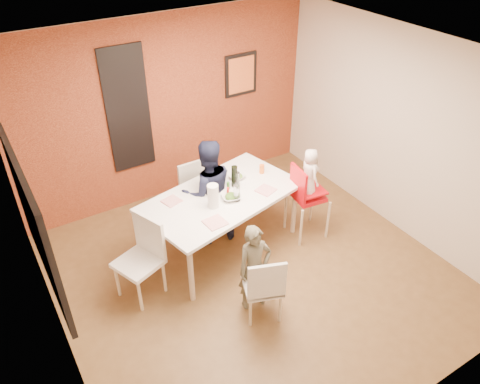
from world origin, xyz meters
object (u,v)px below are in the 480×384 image
high_chair (305,195)px  child_near (255,268)px  toddler (309,173)px  chair_left (143,253)px  dining_table (222,200)px  wine_bottle (234,176)px  chair_near (264,286)px  paper_towel_roll (213,196)px  child_far (208,192)px  chair_far (200,194)px

high_chair → child_near: bearing=126.8°
child_near → toddler: toddler is taller
chair_left → high_chair: size_ratio=0.93×
dining_table → wine_bottle: bearing=20.3°
chair_near → wine_bottle: (0.48, 1.39, 0.48)m
toddler → paper_towel_roll: toddler is taller
child_near → child_far: child_far is taller
chair_far → child_near: child_near is taller
high_chair → wine_bottle: wine_bottle is taller
toddler → paper_towel_roll: (-1.30, 0.20, 0.00)m
high_chair → wine_bottle: (-0.82, 0.44, 0.32)m
chair_far → high_chair: bearing=-37.7°
chair_far → chair_left: (-1.10, -0.72, 0.00)m
chair_near → child_far: 1.60m
chair_left → wine_bottle: bearing=81.3°
chair_near → toddler: 1.70m
dining_table → toddler: (1.10, -0.36, 0.22)m
high_chair → chair_far: bearing=59.8°
dining_table → child_near: child_near is taller
dining_table → high_chair: (1.07, -0.35, -0.10)m
child_near → paper_towel_roll: (0.00, 0.91, 0.43)m
chair_left → high_chair: high_chair is taller
chair_far → chair_near: bearing=-95.8°
wine_bottle → paper_towel_roll: paper_towel_roll is taller
high_chair → wine_bottle: bearing=69.2°
dining_table → child_far: bearing=101.3°
chair_far → child_far: (0.00, -0.25, 0.17)m
chair_far → child_far: size_ratio=0.68×
child_far → wine_bottle: bearing=161.9°
child_far → wine_bottle: size_ratio=5.05×
chair_left → paper_towel_roll: paper_towel_roll is taller
chair_near → child_near: size_ratio=0.81×
chair_far → chair_left: chair_left is taller
dining_table → child_near: (-0.20, -1.07, -0.20)m
toddler → wine_bottle: bearing=71.2°
high_chair → child_near: child_near is taller
wine_bottle → paper_towel_roll: bearing=-151.1°
child_far → dining_table: bearing=113.2°
child_far → paper_towel_roll: size_ratio=4.86×
child_near → child_far: (0.15, 1.33, 0.19)m
dining_table → wine_bottle: (0.25, 0.09, 0.22)m
chair_far → child_near: 1.59m
chair_left → toddler: 2.30m
chair_far → wine_bottle: size_ratio=3.44×
high_chair → child_far: child_far is taller
chair_near → wine_bottle: wine_bottle is taller
chair_near → paper_towel_roll: bearing=-70.6°
chair_far → wine_bottle: (0.30, -0.42, 0.41)m
chair_far → wine_bottle: 0.66m
chair_far → high_chair: size_ratio=0.93×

